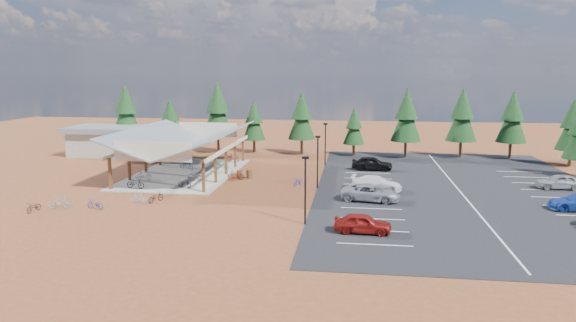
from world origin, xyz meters
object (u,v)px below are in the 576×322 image
(bike_10, at_px, (95,204))
(bike_12, at_px, (156,197))
(bike_14, at_px, (298,182))
(bike_15, at_px, (235,176))
(lamp_post_2, at_px, (325,141))
(bike_2, at_px, (186,165))
(bike_3, at_px, (180,158))
(bike_pavilion, at_px, (185,140))
(bike_0, at_px, (135,183))
(car_0, at_px, (363,223))
(car_4, at_px, (372,163))
(trash_bin_1, at_px, (249,174))
(outbuilding, at_px, (112,140))
(car_3, at_px, (377,183))
(trash_bin_0, at_px, (240,174))
(bike_9, at_px, (60,202))
(bike_4, at_px, (185,183))
(bike_5, at_px, (195,175))
(lamp_post_0, at_px, (305,185))
(bike_1, at_px, (143,175))
(car_2, at_px, (371,193))
(lamp_post_1, at_px, (318,158))
(bike_6, at_px, (221,166))
(bike_8, at_px, (34,207))
(bike_13, at_px, (139,198))
(bike_16, at_px, (236,175))
(car_8, at_px, (559,182))
(bike_7, at_px, (233,158))

(bike_10, relative_size, bike_12, 0.90)
(bike_14, bearing_deg, bike_15, -168.47)
(lamp_post_2, bearing_deg, bike_2, -163.43)
(bike_3, bearing_deg, bike_pavilion, -145.28)
(bike_0, distance_m, car_0, 24.14)
(car_4, bearing_deg, lamp_post_2, 71.51)
(bike_15, height_order, car_0, car_0)
(trash_bin_1, bearing_deg, outbuilding, 150.00)
(bike_12, distance_m, bike_14, 14.10)
(car_3, bearing_deg, bike_pavilion, 83.65)
(trash_bin_0, height_order, bike_9, bike_9)
(outbuilding, height_order, bike_4, outbuilding)
(bike_5, bearing_deg, bike_12, -174.73)
(bike_3, distance_m, bike_9, 22.63)
(lamp_post_0, xyz_separation_m, bike_1, (-18.19, 13.00, -2.38))
(car_2, bearing_deg, bike_5, 79.66)
(lamp_post_2, distance_m, bike_0, 22.95)
(bike_1, xyz_separation_m, bike_4, (5.36, -2.72, -0.10))
(bike_2, height_order, bike_9, bike_2)
(bike_5, relative_size, bike_12, 0.97)
(car_3, bearing_deg, car_2, 178.85)
(trash_bin_1, xyz_separation_m, bike_15, (-1.21, -1.27, 0.06))
(lamp_post_2, relative_size, bike_4, 3.40)
(outbuilding, relative_size, bike_12, 6.39)
(car_4, bearing_deg, trash_bin_1, 118.40)
(lamp_post_0, height_order, bike_4, lamp_post_0)
(bike_pavilion, height_order, bike_2, bike_pavilion)
(bike_10, bearing_deg, bike_0, -170.09)
(lamp_post_1, distance_m, bike_9, 23.20)
(lamp_post_0, height_order, bike_6, lamp_post_0)
(lamp_post_0, relative_size, car_4, 1.12)
(lamp_post_0, relative_size, bike_3, 3.49)
(bike_pavilion, distance_m, bike_14, 14.06)
(bike_10, height_order, car_4, car_4)
(bike_8, xyz_separation_m, car_4, (27.67, 21.40, 0.41))
(bike_9, bearing_deg, bike_13, -90.23)
(bike_3, xyz_separation_m, bike_16, (9.43, -9.39, -0.07))
(bike_4, bearing_deg, car_8, -64.16)
(bike_14, bearing_deg, bike_16, -172.32)
(trash_bin_0, xyz_separation_m, bike_14, (6.51, -2.48, -0.05))
(bike_6, relative_size, bike_10, 1.11)
(bike_5, xyz_separation_m, bike_12, (-0.68, -8.81, -0.15))
(bike_10, xyz_separation_m, bike_16, (8.86, 12.88, 0.06))
(bike_7, relative_size, car_2, 0.31)
(bike_8, relative_size, bike_10, 1.02)
(bike_8, height_order, bike_9, bike_9)
(lamp_post_0, bearing_deg, car_8, 32.20)
(bike_12, bearing_deg, car_4, -114.10)
(bike_3, relative_size, car_4, 0.32)
(bike_13, bearing_deg, bike_9, -66.56)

